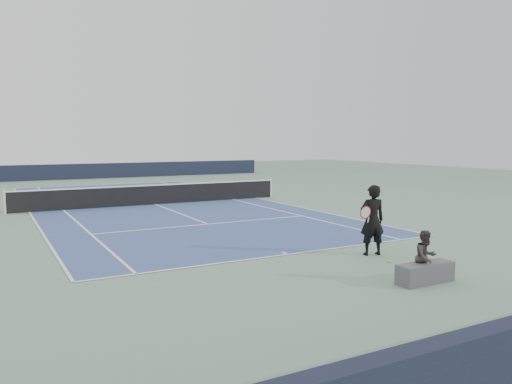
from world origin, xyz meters
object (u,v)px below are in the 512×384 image
tennis_ball (389,261)px  spectator_bench (425,265)px  tennis_net (155,194)px  tennis_player (372,220)px

tennis_ball → spectator_bench: size_ratio=0.05×
tennis_net → tennis_ball: size_ratio=177.76×
tennis_ball → tennis_net: bearing=97.3°
tennis_net → spectator_bench: 15.58m
spectator_bench → tennis_net: bearing=94.4°
tennis_net → tennis_ball: tennis_net is taller
tennis_net → tennis_ball: bearing=-82.7°
tennis_player → spectator_bench: size_ratio=1.39×
tennis_player → tennis_net: bearing=98.6°
tennis_player → spectator_bench: bearing=-106.8°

